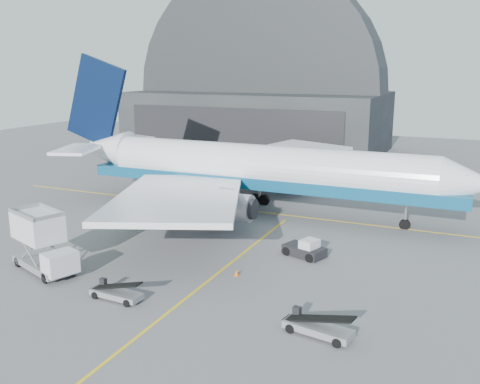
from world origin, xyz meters
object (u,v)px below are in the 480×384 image
at_px(belt_loader_b, 317,327).
at_px(pushback_tug, 305,250).
at_px(belt_loader_a, 116,293).
at_px(airliner, 249,168).
at_px(catering_truck, 42,243).

bearing_deg(belt_loader_b, pushback_tug, 120.29).
xyz_separation_m(belt_loader_a, belt_loader_b, (15.54, 0.77, 0.05)).
distance_m(belt_loader_a, belt_loader_b, 15.56).
relative_size(airliner, pushback_tug, 12.64).
distance_m(pushback_tug, belt_loader_a, 18.11).
bearing_deg(catering_truck, airliner, 92.01).
bearing_deg(airliner, pushback_tug, -48.73).
relative_size(airliner, belt_loader_a, 12.01).
xyz_separation_m(catering_truck, belt_loader_a, (9.20, -2.25, -2.01)).
xyz_separation_m(airliner, belt_loader_a, (0.63, -27.40, -4.79)).
bearing_deg(pushback_tug, belt_loader_a, -105.65).
bearing_deg(airliner, belt_loader_b, -58.73).
bearing_deg(belt_loader_b, belt_loader_a, -166.94).
xyz_separation_m(pushback_tug, belt_loader_b, (5.13, -14.04, -0.08)).
relative_size(catering_truck, pushback_tug, 1.81).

